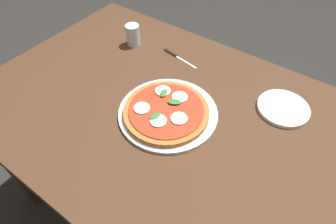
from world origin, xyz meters
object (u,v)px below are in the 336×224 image
object	(u,v)px
pizza	(166,111)
glass_cup	(133,35)
plate_white	(283,108)
knife	(176,56)
dining_table	(180,134)
serving_tray	(168,113)

from	to	relation	value
pizza	glass_cup	distance (m)	0.45
plate_white	pizza	bearing A→B (deg)	-140.43
pizza	knife	bearing A→B (deg)	118.75
dining_table	glass_cup	xyz separation A→B (m)	(-0.41, 0.24, 0.14)
serving_tray	knife	xyz separation A→B (m)	(-0.16, 0.29, -0.00)
dining_table	glass_cup	bearing A→B (deg)	149.91
dining_table	glass_cup	world-z (taller)	glass_cup
dining_table	pizza	size ratio (longest dim) A/B	5.19
dining_table	knife	xyz separation A→B (m)	(-0.21, 0.27, 0.10)
serving_tray	glass_cup	size ratio (longest dim) A/B	3.73
knife	pizza	bearing A→B (deg)	-61.25
dining_table	serving_tray	size ratio (longest dim) A/B	4.41
pizza	plate_white	world-z (taller)	pizza
pizza	glass_cup	xyz separation A→B (m)	(-0.37, 0.26, 0.02)
pizza	dining_table	bearing A→B (deg)	28.71
dining_table	pizza	bearing A→B (deg)	-151.29
pizza	serving_tray	bearing A→B (deg)	87.26
glass_cup	serving_tray	bearing A→B (deg)	-34.50
serving_tray	knife	size ratio (longest dim) A/B	1.89
dining_table	serving_tray	bearing A→B (deg)	-162.11
knife	serving_tray	bearing A→B (deg)	-60.33
dining_table	plate_white	xyz separation A→B (m)	(0.27, 0.24, 0.10)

